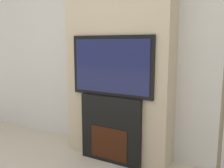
# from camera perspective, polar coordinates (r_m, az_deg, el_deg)

# --- Properties ---
(wall_back) EXTENTS (6.00, 0.06, 2.70)m
(wall_back) POSITION_cam_1_polar(r_m,az_deg,el_deg) (2.91, 3.44, 10.54)
(wall_back) COLOR silver
(wall_back) RESTS_ON ground_plane
(chimney_breast) EXTENTS (1.20, 0.32, 2.70)m
(chimney_breast) POSITION_cam_1_polar(r_m,az_deg,el_deg) (2.74, 1.67, 10.63)
(chimney_breast) COLOR #BCAD8E
(chimney_breast) RESTS_ON ground_plane
(fireplace) EXTENTS (0.70, 0.15, 0.73)m
(fireplace) POSITION_cam_1_polar(r_m,az_deg,el_deg) (2.76, -0.01, -10.22)
(fireplace) COLOR black
(fireplace) RESTS_ON ground_plane
(television) EXTENTS (0.94, 0.07, 0.63)m
(television) POSITION_cam_1_polar(r_m,az_deg,el_deg) (2.61, -0.03, 4.11)
(television) COLOR black
(television) RESTS_ON fireplace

